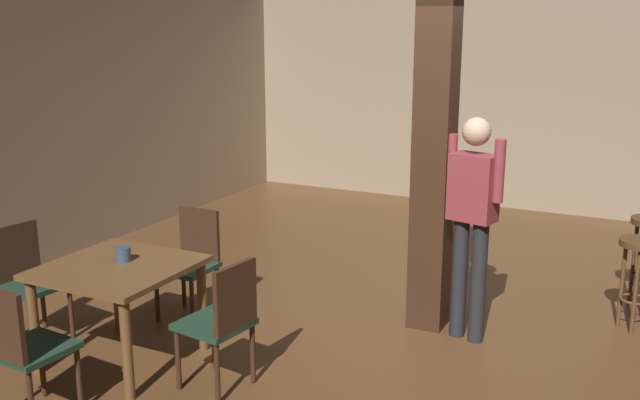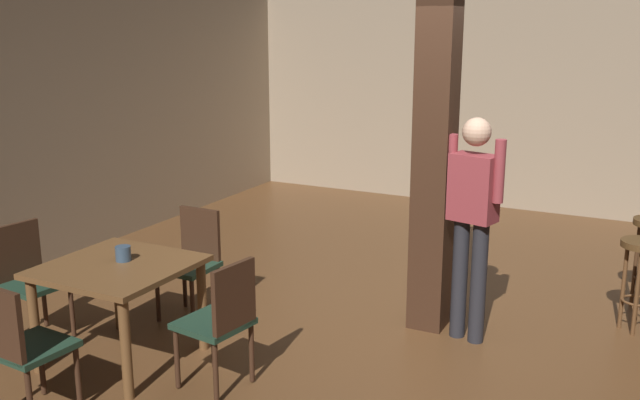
{
  "view_description": "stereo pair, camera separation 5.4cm",
  "coord_description": "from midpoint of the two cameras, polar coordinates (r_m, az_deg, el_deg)",
  "views": [
    {
      "loc": [
        1.59,
        -4.84,
        2.38
      ],
      "look_at": [
        -0.71,
        -0.21,
        1.09
      ],
      "focal_mm": 40.0,
      "sensor_mm": 36.0,
      "label": 1
    },
    {
      "loc": [
        1.64,
        -4.82,
        2.38
      ],
      "look_at": [
        -0.71,
        -0.21,
        1.09
      ],
      "focal_mm": 40.0,
      "sensor_mm": 36.0,
      "label": 2
    }
  ],
  "objects": [
    {
      "name": "chair_east",
      "position": [
        4.75,
        -7.55,
        -9.34
      ],
      "size": [
        0.48,
        0.48,
        0.89
      ],
      "color": "#1E3828",
      "rests_on": "ground_plane"
    },
    {
      "name": "napkin_cup",
      "position": [
        5.26,
        -15.19,
        -4.15
      ],
      "size": [
        0.11,
        0.11,
        0.11
      ],
      "primitive_type": "cylinder",
      "color": "#33475B",
      "rests_on": "dining_table"
    },
    {
      "name": "dining_table",
      "position": [
        5.26,
        -15.51,
        -6.18
      ],
      "size": [
        0.96,
        0.96,
        0.73
      ],
      "color": "brown",
      "rests_on": "ground_plane"
    },
    {
      "name": "standing_person",
      "position": [
        5.42,
        12.38,
        -1.08
      ],
      "size": [
        0.47,
        0.27,
        1.72
      ],
      "color": "maroon",
      "rests_on": "ground_plane"
    },
    {
      "name": "ground_plane",
      "position": [
        5.62,
        7.91,
        -11.22
      ],
      "size": [
        10.8,
        10.8,
        0.0
      ],
      "primitive_type": "plane",
      "color": "brown"
    },
    {
      "name": "chair_west",
      "position": [
        5.89,
        -22.03,
        -5.61
      ],
      "size": [
        0.47,
        0.47,
        0.89
      ],
      "color": "#1E3828",
      "rests_on": "ground_plane"
    },
    {
      "name": "wall_back",
      "position": [
        9.52,
        17.28,
        7.44
      ],
      "size": [
        8.0,
        0.1,
        2.8
      ],
      "primitive_type": "cube",
      "color": "gray",
      "rests_on": "ground_plane"
    },
    {
      "name": "pillar",
      "position": [
        5.53,
        9.43,
        3.58
      ],
      "size": [
        0.28,
        0.28,
        2.8
      ],
      "primitive_type": "cube",
      "color": "#382114",
      "rests_on": "ground_plane"
    },
    {
      "name": "chair_south",
      "position": [
        4.71,
        -22.52,
        -10.58
      ],
      "size": [
        0.45,
        0.45,
        0.89
      ],
      "color": "#1E3828",
      "rests_on": "ground_plane"
    },
    {
      "name": "wall_left",
      "position": [
        7.47,
        -22.17,
        5.41
      ],
      "size": [
        0.1,
        9.0,
        2.8
      ],
      "primitive_type": "cube",
      "color": "gray",
      "rests_on": "ground_plane"
    },
    {
      "name": "chair_north",
      "position": [
        5.96,
        -9.9,
        -4.57
      ],
      "size": [
        0.42,
        0.42,
        0.89
      ],
      "color": "#1E3828",
      "rests_on": "ground_plane"
    }
  ]
}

